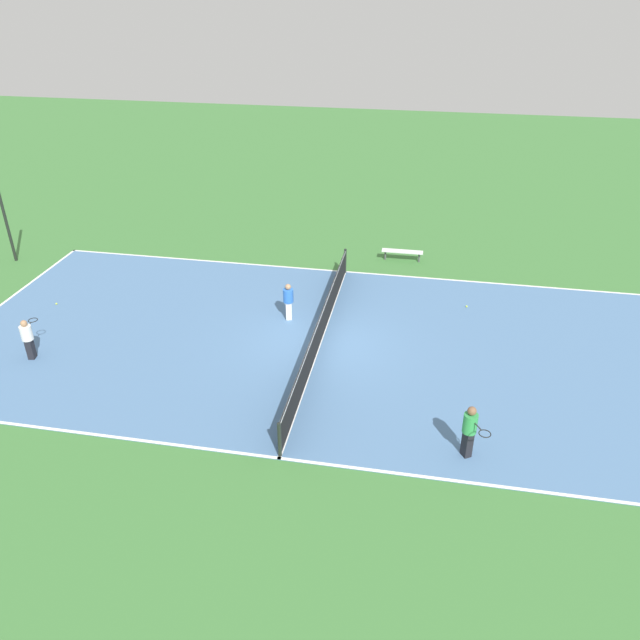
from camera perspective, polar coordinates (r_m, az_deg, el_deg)
The scene contains 10 objects.
ground_plane at distance 20.81m, azimuth -0.00°, elevation -2.16°, with size 80.00×80.00×0.00m, color #3D7538.
court_surface at distance 20.80m, azimuth -0.00°, elevation -2.13°, with size 11.53×24.42×0.02m.
tennis_net at distance 20.53m, azimuth -0.00°, elevation -0.85°, with size 11.33×0.10×1.04m.
bench at distance 26.89m, azimuth 7.54°, elevation 6.17°, with size 0.36×1.74×0.45m.
player_far_green at distance 16.23m, azimuth 13.52°, elevation -9.64°, with size 0.97×0.78×1.53m.
player_far_white at distance 21.69m, azimuth -25.17°, elevation -1.41°, with size 0.98×0.51×1.37m.
player_near_blue at distance 21.89m, azimuth -2.91°, elevation 1.86°, with size 0.45×0.45×1.36m.
tennis_ball_midcourt at distance 25.13m, azimuth -22.96°, elevation 1.38°, with size 0.07×0.07×0.07m, color #CCE033.
tennis_ball_right_alley at distance 23.59m, azimuth 13.26°, elevation 1.22°, with size 0.07×0.07×0.07m, color #CCE033.
fence_post_back_right at distance 29.22m, azimuth -26.80°, elevation 8.16°, with size 0.12×0.12×3.65m.
Camera 1 is at (-17.42, -3.23, 10.91)m, focal length 35.00 mm.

